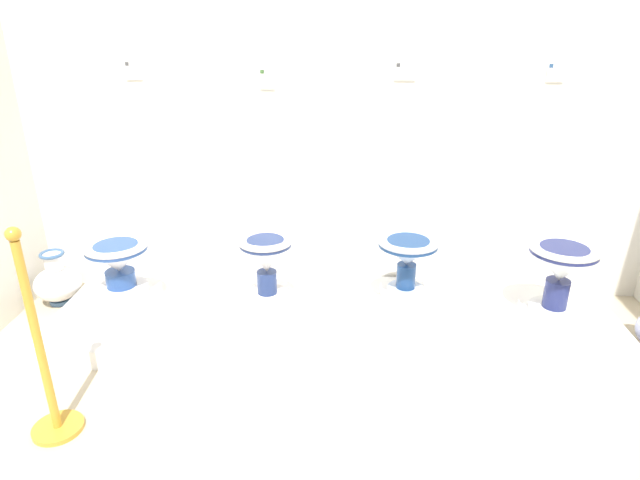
# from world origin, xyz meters

# --- Properties ---
(wall_back) EXTENTS (4.42, 0.06, 3.23)m
(wall_back) POSITION_xyz_m (2.11, 2.93, 1.61)
(wall_back) COLOR white
(wall_back) RESTS_ON ground_plane
(display_platform) EXTENTS (3.49, 1.04, 0.12)m
(display_platform) POSITION_xyz_m (2.11, 2.36, 0.06)
(display_platform) COLOR white
(display_platform) RESTS_ON ground_plane
(plinth_block_squat_floral) EXTENTS (0.35, 0.38, 0.11)m
(plinth_block_squat_floral) POSITION_xyz_m (0.79, 2.31, 0.18)
(plinth_block_squat_floral) COLOR white
(plinth_block_squat_floral) RESTS_ON display_platform
(antique_toilet_squat_floral) EXTENTS (0.38, 0.38, 0.36)m
(antique_toilet_squat_floral) POSITION_xyz_m (0.79, 2.31, 0.46)
(antique_toilet_squat_floral) COLOR white
(antique_toilet_squat_floral) RESTS_ON plinth_block_squat_floral
(plinth_block_pale_glazed) EXTENTS (0.31, 0.31, 0.09)m
(plinth_block_pale_glazed) POSITION_xyz_m (1.69, 2.33, 0.16)
(plinth_block_pale_glazed) COLOR white
(plinth_block_pale_glazed) RESTS_ON display_platform
(antique_toilet_pale_glazed) EXTENTS (0.33, 0.33, 0.42)m
(antique_toilet_pale_glazed) POSITION_xyz_m (1.69, 2.33, 0.49)
(antique_toilet_pale_glazed) COLOR white
(antique_toilet_pale_glazed) RESTS_ON plinth_block_pale_glazed
(plinth_block_broad_patterned) EXTENTS (0.28, 0.40, 0.09)m
(plinth_block_broad_patterned) POSITION_xyz_m (2.55, 2.44, 0.16)
(plinth_block_broad_patterned) COLOR white
(plinth_block_broad_patterned) RESTS_ON display_platform
(antique_toilet_broad_patterned) EXTENTS (0.38, 0.38, 0.39)m
(antique_toilet_broad_patterned) POSITION_xyz_m (2.55, 2.44, 0.49)
(antique_toilet_broad_patterned) COLOR silver
(antique_toilet_broad_patterned) RESTS_ON plinth_block_broad_patterned
(plinth_block_slender_white) EXTENTS (0.32, 0.33, 0.04)m
(plinth_block_slender_white) POSITION_xyz_m (3.44, 2.34, 0.14)
(plinth_block_slender_white) COLOR white
(plinth_block_slender_white) RESTS_ON display_platform
(antique_toilet_slender_white) EXTENTS (0.40, 0.40, 0.46)m
(antique_toilet_slender_white) POSITION_xyz_m (3.44, 2.34, 0.48)
(antique_toilet_slender_white) COLOR white
(antique_toilet_slender_white) RESTS_ON plinth_block_slender_white
(info_placard_first) EXTENTS (0.11, 0.01, 0.12)m
(info_placard_first) POSITION_xyz_m (0.80, 2.89, 1.53)
(info_placard_first) COLOR white
(info_placard_second) EXTENTS (0.10, 0.01, 0.13)m
(info_placard_second) POSITION_xyz_m (1.65, 2.89, 1.48)
(info_placard_second) COLOR white
(info_placard_third) EXTENTS (0.13, 0.01, 0.11)m
(info_placard_third) POSITION_xyz_m (2.51, 2.89, 1.53)
(info_placard_third) COLOR white
(info_placard_fourth) EXTENTS (0.11, 0.01, 0.12)m
(info_placard_fourth) POSITION_xyz_m (3.43, 2.89, 1.53)
(info_placard_fourth) COLOR white
(decorative_vase_spare) EXTENTS (0.31, 0.31, 0.38)m
(decorative_vase_spare) POSITION_xyz_m (0.20, 2.60, 0.16)
(decorative_vase_spare) COLOR #3A5C87
(decorative_vase_spare) RESTS_ON ground_plane
(stanchion_post_near_left) EXTENTS (0.24, 0.24, 1.05)m
(stanchion_post_near_left) POSITION_xyz_m (0.81, 1.37, 0.34)
(stanchion_post_near_left) COLOR gold
(stanchion_post_near_left) RESTS_ON ground_plane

